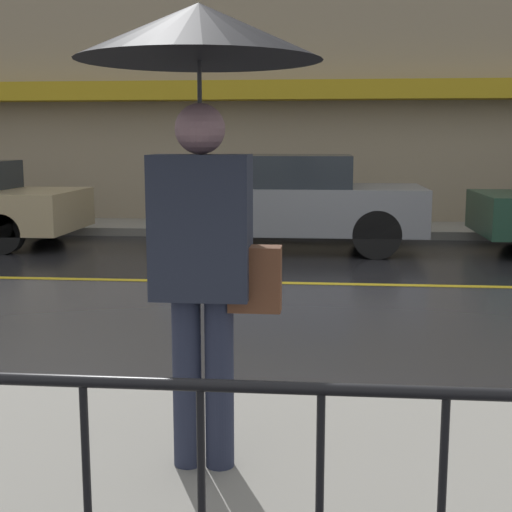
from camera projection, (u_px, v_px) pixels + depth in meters
ground_plane at (337, 284)px, 8.42m from camera, size 80.00×80.00×0.00m
sidewalk_near at (357, 504)px, 3.18m from camera, size 28.00×2.77×0.14m
sidewalk_far at (332, 229)px, 13.06m from camera, size 28.00×1.61×0.14m
lane_marking at (337, 284)px, 8.42m from camera, size 25.20×0.12×0.01m
building_storefront at (335, 51)px, 13.44m from camera, size 28.00×0.85×6.76m
railing_foreground at (380, 499)px, 1.97m from camera, size 12.00×0.04×0.89m
pedestrian at (201, 104)px, 3.15m from camera, size 1.09×1.09×2.13m
car_grey at (292, 201)px, 10.98m from camera, size 3.92×1.76×1.46m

